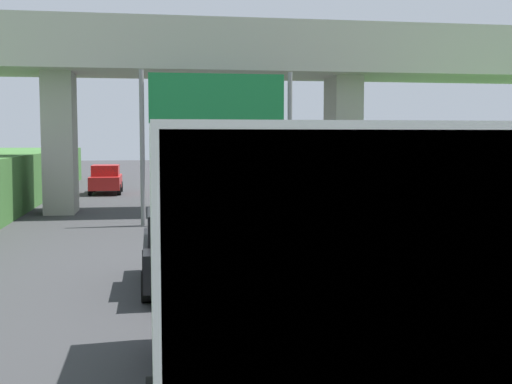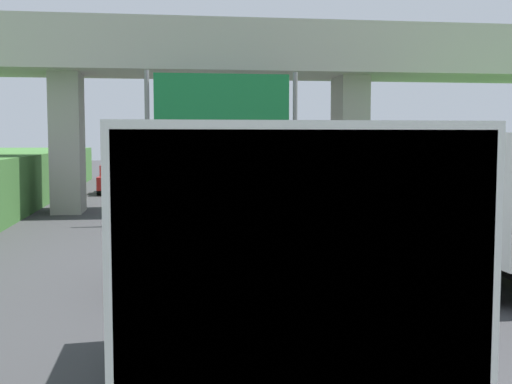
# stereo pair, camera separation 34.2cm
# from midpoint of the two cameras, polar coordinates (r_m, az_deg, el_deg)

# --- Properties ---
(lane_centre_stripe) EXTENTS (0.20, 90.04, 0.01)m
(lane_centre_stripe) POSITION_cam_midpoint_polar(r_m,az_deg,el_deg) (24.14, -3.42, -3.21)
(lane_centre_stripe) COLOR white
(lane_centre_stripe) RESTS_ON ground
(overpass_bridge) EXTENTS (40.00, 4.80, 8.39)m
(overpass_bridge) POSITION_cam_midpoint_polar(r_m,az_deg,el_deg) (30.29, -4.72, 10.53)
(overpass_bridge) COLOR #ADA89E
(overpass_bridge) RESTS_ON ground
(overhead_highway_sign) EXTENTS (5.88, 0.18, 5.89)m
(overhead_highway_sign) POSITION_cam_midpoint_polar(r_m,az_deg,el_deg) (25.30, -3.79, 7.13)
(overhead_highway_sign) COLOR slate
(overhead_highway_sign) RESTS_ON ground
(truck_orange) EXTENTS (2.44, 7.30, 3.44)m
(truck_orange) POSITION_cam_midpoint_polar(r_m,az_deg,el_deg) (16.47, 18.36, -0.40)
(truck_orange) COLOR black
(truck_orange) RESTS_ON ground
(truck_white) EXTENTS (2.44, 7.30, 3.44)m
(truck_white) POSITION_cam_midpoint_polar(r_m,az_deg,el_deg) (7.19, -1.23, -6.54)
(truck_white) COLOR black
(truck_white) RESTS_ON ground
(car_black) EXTENTS (1.86, 4.10, 1.72)m
(car_black) POSITION_cam_midpoint_polar(r_m,az_deg,el_deg) (14.77, -6.99, -4.97)
(car_black) COLOR black
(car_black) RESTS_ON ground
(car_red) EXTENTS (1.86, 4.10, 1.72)m
(car_red) POSITION_cam_midpoint_polar(r_m,az_deg,el_deg) (40.16, -13.18, 1.08)
(car_red) COLOR red
(car_red) RESTS_ON ground
(construction_barrel_3) EXTENTS (0.57, 0.57, 0.90)m
(construction_barrel_3) POSITION_cam_midpoint_polar(r_m,az_deg,el_deg) (20.48, 16.70, -3.55)
(construction_barrel_3) COLOR orange
(construction_barrel_3) RESTS_ON ground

